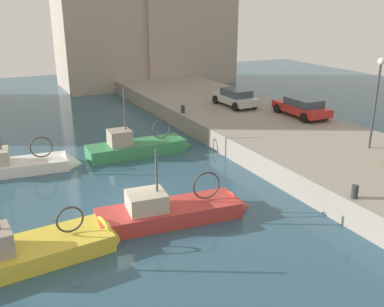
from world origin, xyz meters
name	(u,v)px	position (x,y,z in m)	size (l,w,h in m)	color
water_surface	(133,203)	(0.00, 0.00, 0.00)	(80.00, 80.00, 0.00)	#2D5166
quay_wall	(325,153)	(11.50, 0.00, 0.60)	(9.00, 56.00, 1.20)	gray
fishing_boat_red	(177,216)	(1.14, -2.33, 0.12)	(6.92, 2.56, 4.01)	#BC3833
fishing_boat_green	(141,152)	(2.74, 6.24, 0.12)	(6.67, 2.08, 4.91)	#388951
fishing_boat_white	(19,169)	(-4.24, 6.47, 0.13)	(6.91, 2.61, 3.96)	white
fishing_boat_yellow	(36,256)	(-4.63, -2.83, 0.12)	(6.94, 2.59, 4.47)	gold
parked_car_silver	(235,97)	(11.82, 10.13, 1.89)	(2.01, 4.13, 1.33)	#B7B7BC
parked_car_red	(302,107)	(14.29, 5.42, 1.87)	(2.16, 4.41, 1.29)	red
mooring_bollard_mid	(355,192)	(7.35, -6.00, 1.48)	(0.28, 0.28, 0.55)	#2D2D33
mooring_bollard_north	(183,109)	(7.35, 10.00, 1.48)	(0.28, 0.28, 0.55)	#2D2D33
quay_streetlamp	(377,88)	(13.00, -1.67, 4.45)	(0.36, 0.36, 4.83)	#38383D
waterfront_building_central	(109,9)	(7.98, 28.92, 8.04)	(11.07, 8.22, 16.03)	#A39384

